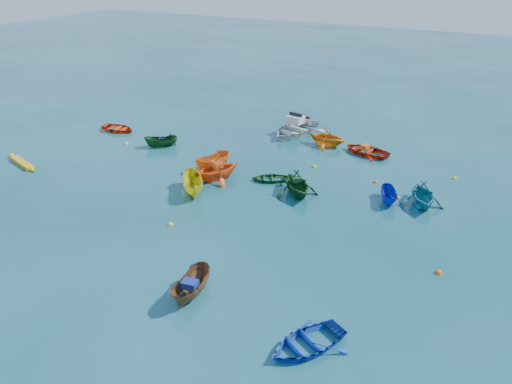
% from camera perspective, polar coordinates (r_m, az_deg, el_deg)
% --- Properties ---
extents(ground, '(160.00, 160.00, 0.00)m').
position_cam_1_polar(ground, '(26.28, -5.08, -5.04)').
color(ground, '#0A3F4D').
rests_on(ground, ground).
extents(sampan_brown_mid, '(1.46, 2.99, 1.11)m').
position_cam_1_polar(sampan_brown_mid, '(22.24, -7.28, -11.67)').
color(sampan_brown_mid, brown).
rests_on(sampan_brown_mid, ground).
extents(dinghy_blue_se, '(3.60, 3.93, 0.67)m').
position_cam_1_polar(dinghy_blue_se, '(19.80, 5.76, -17.23)').
color(dinghy_blue_se, '#0E3CB3').
rests_on(dinghy_blue_se, ground).
extents(dinghy_orange_w, '(3.97, 4.15, 1.69)m').
position_cam_1_polar(dinghy_orange_w, '(32.63, -4.51, 1.49)').
color(dinghy_orange_w, '#F65B17').
rests_on(dinghy_orange_w, ground).
extents(sampan_yellow_mid, '(2.95, 3.28, 1.25)m').
position_cam_1_polar(sampan_yellow_mid, '(30.96, -7.12, -0.05)').
color(sampan_yellow_mid, yellow).
rests_on(sampan_yellow_mid, ground).
extents(dinghy_green_e, '(2.91, 2.63, 0.50)m').
position_cam_1_polar(dinghy_green_e, '(32.35, 1.59, 1.34)').
color(dinghy_green_e, '#124E1D').
rests_on(dinghy_green_e, ground).
extents(dinghy_cyan_se, '(3.53, 3.75, 1.57)m').
position_cam_1_polar(dinghy_cyan_se, '(30.80, 18.32, -1.42)').
color(dinghy_cyan_se, teal).
rests_on(dinghy_cyan_se, ground).
extents(dinghy_red_nw, '(3.04, 2.18, 0.63)m').
position_cam_1_polar(dinghy_red_nw, '(42.93, -15.45, 6.76)').
color(dinghy_red_nw, red).
rests_on(dinghy_red_nw, ground).
extents(sampan_orange_n, '(1.92, 3.13, 1.13)m').
position_cam_1_polar(sampan_orange_n, '(34.24, -4.91, 2.70)').
color(sampan_orange_n, orange).
rests_on(sampan_orange_n, ground).
extents(dinghy_green_n, '(4.09, 4.11, 1.64)m').
position_cam_1_polar(dinghy_green_n, '(30.60, 4.64, -0.26)').
color(dinghy_green_n, '#0F4219').
rests_on(dinghy_green_n, ground).
extents(dinghy_red_ne, '(3.95, 3.23, 0.72)m').
position_cam_1_polar(dinghy_red_ne, '(37.52, 12.46, 4.30)').
color(dinghy_red_ne, '#AF290E').
rests_on(dinghy_red_ne, ground).
extents(sampan_blue_far, '(1.67, 2.52, 0.91)m').
position_cam_1_polar(sampan_blue_far, '(30.63, 14.89, -1.09)').
color(sampan_blue_far, '#0D1DAB').
rests_on(sampan_blue_far, ground).
extents(dinghy_red_far, '(2.45, 3.23, 0.63)m').
position_cam_1_polar(dinghy_red_far, '(43.26, 4.73, 7.77)').
color(dinghy_red_far, '#AA1C0E').
rests_on(dinghy_red_far, ground).
extents(dinghy_orange_far, '(3.20, 2.82, 1.58)m').
position_cam_1_polar(dinghy_orange_far, '(38.62, 8.06, 5.30)').
color(dinghy_orange_far, orange).
rests_on(dinghy_orange_far, ground).
extents(sampan_green_far, '(2.48, 2.29, 0.95)m').
position_cam_1_polar(sampan_green_far, '(38.66, -10.75, 5.13)').
color(sampan_green_far, '#104516').
rests_on(sampan_green_far, ground).
extents(kayak_yellow, '(3.52, 1.53, 0.35)m').
position_cam_1_polar(kayak_yellow, '(38.30, -25.10, 2.83)').
color(kayak_yellow, gold).
rests_on(kayak_yellow, ground).
extents(motorboat_white, '(4.49, 5.66, 1.66)m').
position_cam_1_polar(motorboat_white, '(40.85, 4.49, 6.65)').
color(motorboat_white, silver).
rests_on(motorboat_white, ground).
extents(tarp_blue_a, '(0.72, 0.59, 0.32)m').
position_cam_1_polar(tarp_blue_a, '(21.70, -7.57, -10.40)').
color(tarp_blue_a, navy).
rests_on(tarp_blue_a, sampan_brown_mid).
extents(tarp_orange_a, '(0.92, 0.84, 0.36)m').
position_cam_1_polar(tarp_orange_a, '(32.24, -4.50, 3.17)').
color(tarp_orange_a, '#DC5516').
rests_on(tarp_orange_a, dinghy_orange_w).
extents(tarp_green_b, '(0.71, 0.71, 0.28)m').
position_cam_1_polar(tarp_green_b, '(30.27, 4.64, 1.45)').
color(tarp_green_b, '#11461B').
rests_on(tarp_green_b, dinghy_green_n).
extents(tarp_orange_b, '(0.61, 0.72, 0.30)m').
position_cam_1_polar(tarp_orange_b, '(37.38, 12.40, 5.07)').
color(tarp_orange_b, '#D36415').
rests_on(tarp_orange_b, dinghy_red_ne).
extents(buoy_ye_a, '(0.29, 0.29, 0.29)m').
position_cam_1_polar(buoy_ye_a, '(27.59, -9.75, -3.71)').
color(buoy_ye_a, yellow).
rests_on(buoy_ye_a, ground).
extents(buoy_or_b, '(0.35, 0.35, 0.35)m').
position_cam_1_polar(buoy_or_b, '(24.88, 20.12, -8.71)').
color(buoy_or_b, '#D8620B').
rests_on(buoy_or_b, ground).
extents(buoy_ye_b, '(0.33, 0.33, 0.33)m').
position_cam_1_polar(buoy_ye_b, '(39.51, -11.30, 5.54)').
color(buoy_ye_b, yellow).
rests_on(buoy_ye_b, ground).
extents(buoy_or_c, '(0.36, 0.36, 0.36)m').
position_cam_1_polar(buoy_or_c, '(35.61, -4.06, 3.68)').
color(buoy_or_c, '#EC550C').
rests_on(buoy_or_c, ground).
extents(buoy_ye_c, '(0.33, 0.33, 0.33)m').
position_cam_1_polar(buoy_ye_c, '(34.57, 6.67, 2.85)').
color(buoy_ye_c, yellow).
rests_on(buoy_ye_c, ground).
extents(buoy_or_d, '(0.30, 0.30, 0.30)m').
position_cam_1_polar(buoy_or_d, '(32.96, 13.49, 1.08)').
color(buoy_or_d, '#FD5E0D').
rests_on(buoy_or_d, ground).
extents(buoy_ye_d, '(0.30, 0.30, 0.30)m').
position_cam_1_polar(buoy_ye_d, '(39.79, -14.63, 5.33)').
color(buoy_ye_d, yellow).
rests_on(buoy_ye_d, ground).
extents(buoy_or_e, '(0.33, 0.33, 0.33)m').
position_cam_1_polar(buoy_or_e, '(31.16, 15.82, -0.73)').
color(buoy_or_e, orange).
rests_on(buoy_or_e, ground).
extents(buoy_ye_e, '(0.30, 0.30, 0.30)m').
position_cam_1_polar(buoy_ye_e, '(35.06, 21.71, 1.42)').
color(buoy_ye_e, gold).
rests_on(buoy_ye_e, ground).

